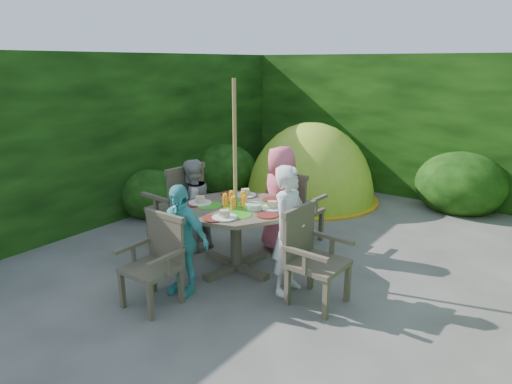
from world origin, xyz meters
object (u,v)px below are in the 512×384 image
Objects in this scene: parasol_pole at (235,179)px; child_back at (281,199)px; patio_table at (236,216)px; garden_chair_back at (295,206)px; child_front at (180,240)px; garden_chair_front at (156,259)px; child_right at (289,230)px; child_left at (192,206)px; dome_tent at (310,199)px; garden_chair_right at (312,255)px; garden_chair_left at (178,204)px.

parasol_pole is 1.61× the size of child_back.
patio_table is 1.55× the size of garden_chair_back.
parasol_pole is 0.95m from child_front.
child_right is (0.95, 0.99, 0.22)m from garden_chair_front.
garden_chair_back is 0.80× the size of child_left.
garden_chair_back reaches higher than garden_chair_front.
child_front is at bearing -98.03° from dome_tent.
garden_chair_left is (-2.16, 0.29, 0.06)m from garden_chair_right.
garden_chair_right is at bearing 130.69° from garden_chair_back.
dome_tent reaches higher than child_left.
garden_chair_right is at bearing -99.56° from child_right.
parasol_pole reaches higher than child_back.
child_back is at bearing 82.00° from garden_chair_front.
garden_chair_back is 0.70× the size of child_right.
patio_table is at bearing 101.32° from child_back.
child_back reaches higher than garden_chair_front.
dome_tent is (-0.79, 2.19, -0.68)m from child_back.
parasol_pole is 2.32× the size of garden_chair_right.
garden_chair_left is at bearing 47.24° from child_back.
parasol_pole is at bearing 84.71° from garden_chair_right.
garden_chair_back is at bearing 27.79° from child_right.
child_right reaches higher than dome_tent.
garden_chair_back is at bearing 142.04° from child_left.
child_front reaches higher than garden_chair_right.
garden_chair_front is (-0.16, -1.09, -0.18)m from patio_table.
child_back reaches higher than garden_chair_left.
child_left is at bearing 49.62° from garden_chair_back.
garden_chair_back is at bearing 82.20° from parasol_pole.
child_front is (-0.90, -0.69, -0.09)m from child_right.
garden_chair_left is at bearing 172.33° from parasol_pole.
garden_chair_front is 4.13m from dome_tent.
garden_chair_back is 0.71× the size of child_back.
parasol_pole reaches higher than patio_table.
garden_chair_right is 0.35m from child_right.
dome_tent is at bearing -176.30° from child_left.
parasol_pole reaches higher than garden_chair_front.
child_left is at bearing 81.83° from child_right.
child_left is 0.43× the size of dome_tent.
parasol_pole reaches higher than child_front.
child_right is (-0.29, 0.05, 0.18)m from garden_chair_right.
garden_chair_left is at bearing -92.30° from child_left.
child_left is (-0.94, -0.98, 0.09)m from garden_chair_back.
garden_chair_right is at bearing 22.62° from child_front.
garden_chair_left is 1.89m from child_right.
dome_tent is (-0.53, 4.07, -0.47)m from garden_chair_front.
parasol_pole is 1.85× the size of child_front.
child_front is at bearing 51.37° from garden_chair_left.
dome_tent reaches higher than garden_chair_right.
garden_chair_left is 1.35m from child_front.
garden_chair_right is (1.08, -0.15, -0.15)m from patio_table.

